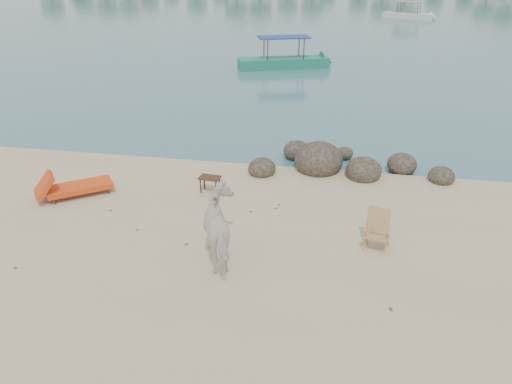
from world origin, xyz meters
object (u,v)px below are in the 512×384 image
at_px(lounge_chair, 79,185).
at_px(deck_chair, 378,232).
at_px(boulders, 335,164).
at_px(cow, 224,229).
at_px(boat_near, 284,42).
at_px(side_table, 210,185).

bearing_deg(lounge_chair, deck_chair, -47.08).
xyz_separation_m(boulders, cow, (-2.24, -5.62, 0.58)).
bearing_deg(boulders, cow, -111.76).
xyz_separation_m(lounge_chair, deck_chair, (8.16, -1.40, 0.11)).
height_order(deck_chair, boat_near, boat_near).
bearing_deg(boat_near, deck_chair, -96.43).
xyz_separation_m(side_table, boat_near, (-0.22, 17.60, 1.24)).
height_order(side_table, lounge_chair, lounge_chair).
relative_size(cow, lounge_chair, 0.84).
height_order(side_table, boat_near, boat_near).
bearing_deg(deck_chair, boulders, 119.10).
xyz_separation_m(boulders, boat_near, (-3.68, 15.27, 1.26)).
bearing_deg(cow, boat_near, -111.11).
distance_m(deck_chair, boat_near, 20.42).
xyz_separation_m(boulders, lounge_chair, (-7.05, -3.15, 0.12)).
relative_size(cow, deck_chair, 2.09).
bearing_deg(cow, lounge_chair, -52.25).
relative_size(lounge_chair, deck_chair, 2.48).
xyz_separation_m(cow, deck_chair, (3.36, 1.07, -0.34)).
bearing_deg(deck_chair, side_table, 169.47).
distance_m(side_table, deck_chair, 5.08).
xyz_separation_m(side_table, lounge_chair, (-3.59, -0.81, 0.10)).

